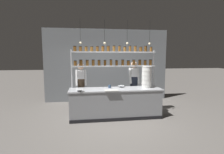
{
  "coord_description": "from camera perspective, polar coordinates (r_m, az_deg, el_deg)",
  "views": [
    {
      "loc": [
        -0.88,
        -5.3,
        1.94
      ],
      "look_at": [
        -0.08,
        0.2,
        1.26
      ],
      "focal_mm": 28.0,
      "sensor_mm": 36.0,
      "label": 1
    }
  ],
  "objects": [
    {
      "name": "chef_left",
      "position": [
        5.99,
        -10.04,
        -2.39
      ],
      "size": [
        0.37,
        0.3,
        1.7
      ],
      "rotation": [
        0.0,
        0.0,
        0.05
      ],
      "color": "black",
      "rests_on": "ground_plane"
    },
    {
      "name": "prep_bowl_center_front",
      "position": [
        5.11,
        -10.49,
        -4.35
      ],
      "size": [
        0.23,
        0.23,
        0.06
      ],
      "color": "silver",
      "rests_on": "prep_counter"
    },
    {
      "name": "serving_cup_front",
      "position": [
        5.56,
        -0.79,
        -3.13
      ],
      "size": [
        0.09,
        0.09,
        0.1
      ],
      "color": "#334C70",
      "rests_on": "prep_counter"
    },
    {
      "name": "cutting_board",
      "position": [
        5.15,
        -0.29,
        -4.36
      ],
      "size": [
        0.4,
        0.26,
        0.02
      ],
      "color": "silver",
      "rests_on": "prep_counter"
    },
    {
      "name": "ground_plane",
      "position": [
        5.71,
        1.14,
        -12.92
      ],
      "size": [
        40.0,
        40.0,
        0.0
      ],
      "primitive_type": "plane",
      "color": "slate"
    },
    {
      "name": "prep_bowl_near_left",
      "position": [
        5.69,
        2.99,
        -3.12
      ],
      "size": [
        0.22,
        0.22,
        0.06
      ],
      "color": "silver",
      "rests_on": "prep_counter"
    },
    {
      "name": "spice_shelf_unit",
      "position": [
        5.7,
        0.57,
        5.71
      ],
      "size": [
        2.75,
        0.28,
        2.27
      ],
      "color": "#B7BABF",
      "rests_on": "ground_plane"
    },
    {
      "name": "prep_counter",
      "position": [
        5.57,
        1.15,
        -8.48
      ],
      "size": [
        2.87,
        0.76,
        0.92
      ],
      "color": "gray",
      "rests_on": "ground_plane"
    },
    {
      "name": "chef_center",
      "position": [
        6.24,
        7.14,
        -1.63
      ],
      "size": [
        0.36,
        0.3,
        1.75
      ],
      "rotation": [
        0.0,
        0.0,
        -0.0
      ],
      "color": "black",
      "rests_on": "ground_plane"
    },
    {
      "name": "back_wall",
      "position": [
        7.55,
        -1.54,
        3.81
      ],
      "size": [
        5.27,
        0.12,
        3.06
      ],
      "primitive_type": "cube",
      "color": "gray",
      "rests_on": "ground_plane"
    },
    {
      "name": "container_stack",
      "position": [
        5.73,
        11.24,
        0.01
      ],
      "size": [
        0.33,
        0.33,
        0.68
      ],
      "color": "white",
      "rests_on": "prep_counter"
    },
    {
      "name": "pendant_light_row",
      "position": [
        5.39,
        1.3,
        11.37
      ],
      "size": [
        2.19,
        0.07,
        0.73
      ],
      "color": "black"
    }
  ]
}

